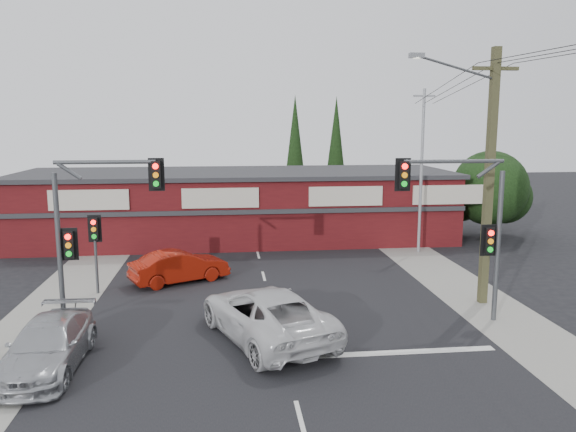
{
  "coord_description": "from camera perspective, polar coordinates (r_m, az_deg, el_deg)",
  "views": [
    {
      "loc": [
        -1.73,
        -17.77,
        7.17
      ],
      "look_at": [
        0.61,
        3.0,
        3.7
      ],
      "focal_mm": 35.0,
      "sensor_mm": 36.0,
      "label": 1
    }
  ],
  "objects": [
    {
      "name": "ground",
      "position": [
        19.24,
        -0.82,
        -12.45
      ],
      "size": [
        120.0,
        120.0,
        0.0
      ],
      "primitive_type": "plane",
      "color": "black",
      "rests_on": "ground"
    },
    {
      "name": "road_strip",
      "position": [
        23.93,
        -2.0,
        -7.99
      ],
      "size": [
        14.0,
        70.0,
        0.01
      ],
      "primitive_type": "cube",
      "color": "black",
      "rests_on": "ground"
    },
    {
      "name": "verge_left",
      "position": [
        24.81,
        -22.18,
        -8.05
      ],
      "size": [
        3.0,
        70.0,
        0.02
      ],
      "primitive_type": "cube",
      "color": "gray",
      "rests_on": "ground"
    },
    {
      "name": "verge_right",
      "position": [
        25.97,
        17.19,
        -7.0
      ],
      "size": [
        3.0,
        70.0,
        0.02
      ],
      "primitive_type": "cube",
      "color": "gray",
      "rests_on": "ground"
    },
    {
      "name": "stop_line",
      "position": [
        18.53,
        10.8,
        -13.46
      ],
      "size": [
        6.5,
        0.35,
        0.01
      ],
      "primitive_type": "cube",
      "color": "silver",
      "rests_on": "ground"
    },
    {
      "name": "white_suv",
      "position": [
        19.06,
        -2.21,
        -9.9
      ],
      "size": [
        4.89,
        6.81,
        1.72
      ],
      "primitive_type": "imported",
      "rotation": [
        0.0,
        0.0,
        3.51
      ],
      "color": "silver",
      "rests_on": "ground"
    },
    {
      "name": "silver_suv",
      "position": [
        18.31,
        -23.21,
        -12.01
      ],
      "size": [
        2.08,
        4.95,
        1.43
      ],
      "primitive_type": "imported",
      "rotation": [
        0.0,
        0.0,
        -0.02
      ],
      "color": "#ABADB1",
      "rests_on": "ground"
    },
    {
      "name": "red_sedan",
      "position": [
        26.05,
        -10.96,
        -5.06
      ],
      "size": [
        4.64,
        3.32,
        1.45
      ],
      "primitive_type": "imported",
      "rotation": [
        0.0,
        0.0,
        2.03
      ],
      "color": "maroon",
      "rests_on": "ground"
    },
    {
      "name": "lane_dashes",
      "position": [
        22.58,
        -1.72,
        -9.04
      ],
      "size": [
        0.12,
        44.75,
        0.01
      ],
      "color": "silver",
      "rests_on": "ground"
    },
    {
      "name": "shop_building",
      "position": [
        35.12,
        -5.16,
        1.16
      ],
      "size": [
        27.3,
        8.4,
        4.22
      ],
      "color": "#470E11",
      "rests_on": "ground"
    },
    {
      "name": "tree_cluster",
      "position": [
        37.29,
        19.77,
        2.3
      ],
      "size": [
        5.9,
        5.1,
        5.5
      ],
      "color": "#2D2116",
      "rests_on": "ground"
    },
    {
      "name": "conifer_near",
      "position": [
        42.13,
        0.72,
        7.14
      ],
      "size": [
        1.8,
        1.8,
        9.25
      ],
      "color": "#2D2116",
      "rests_on": "ground"
    },
    {
      "name": "conifer_far",
      "position": [
        44.66,
        4.89,
        7.24
      ],
      "size": [
        1.8,
        1.8,
        9.25
      ],
      "color": "#2D2116",
      "rests_on": "ground"
    },
    {
      "name": "traffic_mast_left",
      "position": [
        20.58,
        -19.53,
        -0.17
      ],
      "size": [
        3.77,
        0.27,
        5.97
      ],
      "color": "#47494C",
      "rests_on": "ground"
    },
    {
      "name": "traffic_mast_right",
      "position": [
        20.89,
        17.94,
        0.1
      ],
      "size": [
        3.96,
        0.27,
        5.97
      ],
      "color": "#47494C",
      "rests_on": "ground"
    },
    {
      "name": "pedestal_signal",
      "position": [
        24.86,
        -19.02,
        -2.13
      ],
      "size": [
        0.55,
        0.27,
        3.38
      ],
      "color": "#47494C",
      "rests_on": "ground"
    },
    {
      "name": "utility_pole",
      "position": [
        23.15,
        19.51,
        4.5
      ],
      "size": [
        4.38,
        0.59,
        10.0
      ],
      "color": "#494729",
      "rests_on": "ground"
    },
    {
      "name": "steel_pole",
      "position": [
        31.74,
        13.4,
        4.73
      ],
      "size": [
        1.2,
        0.16,
        9.0
      ],
      "color": "gray",
      "rests_on": "ground"
    }
  ]
}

